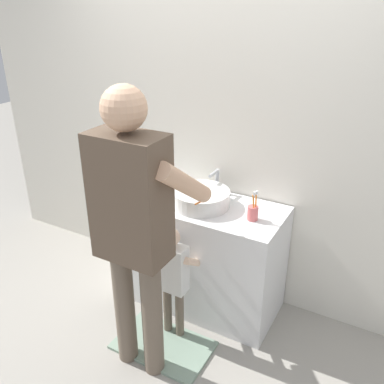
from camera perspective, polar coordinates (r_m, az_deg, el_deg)
name	(u,v)px	position (r m, az deg, el deg)	size (l,w,h in m)	color
ground_plane	(182,323)	(3.15, -1.39, -17.63)	(14.00, 14.00, 0.00)	#9E998E
back_wall	(224,121)	(2.97, 4.48, 9.66)	(4.40, 0.08, 2.70)	silver
vanity_cabinet	(202,255)	(3.10, 1.37, -8.61)	(1.15, 0.54, 0.84)	white
sink_basin	(201,198)	(2.84, 1.28, -0.81)	(0.40, 0.40, 0.11)	silver
faucet	(216,182)	(3.02, 3.38, 1.32)	(0.18, 0.14, 0.18)	#B7BABF
toothbrush_cup	(253,212)	(2.69, 8.39, -2.77)	(0.07, 0.07, 0.21)	#D86666
bath_mat	(163,345)	(2.99, -3.98, -20.30)	(0.64, 0.40, 0.02)	gray
child_toddler	(173,274)	(2.76, -2.59, -11.21)	(0.26, 0.26, 0.84)	#6B5B4C
adult_parent	(133,216)	(2.27, -8.08, -3.28)	(0.55, 0.58, 1.78)	#6B5B4C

